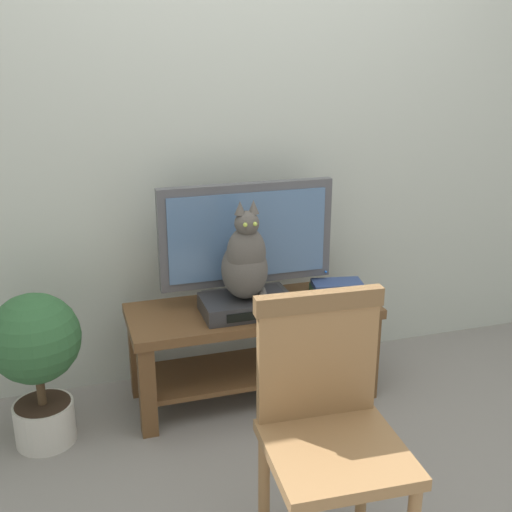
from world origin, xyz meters
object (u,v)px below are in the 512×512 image
object	(u,v)px
media_box	(245,305)
wooden_chair	(328,416)
tv_stand	(253,334)
tv	(247,241)
book_stack	(336,288)
potted_plant	(37,355)
cat	(246,262)

from	to	relation	value
media_box	wooden_chair	world-z (taller)	wooden_chair
media_box	wooden_chair	xyz separation A→B (m)	(-0.01, -0.96, 0.02)
tv_stand	tv	world-z (taller)	tv
tv_stand	media_box	xyz separation A→B (m)	(-0.05, -0.06, 0.18)
book_stack	media_box	bearing A→B (deg)	-171.20
tv_stand	wooden_chair	distance (m)	1.04
tv_stand	potted_plant	bearing A→B (deg)	-174.50
tv_stand	cat	bearing A→B (deg)	-128.50
wooden_chair	book_stack	world-z (taller)	wooden_chair
book_stack	tv	bearing A→B (deg)	170.16
wooden_chair	potted_plant	bearing A→B (deg)	134.06
tv	potted_plant	xyz separation A→B (m)	(-0.96, -0.19, -0.35)
tv_stand	book_stack	xyz separation A→B (m)	(0.43, 0.02, 0.17)
cat	wooden_chair	world-z (taller)	cat
tv	wooden_chair	distance (m)	1.14
tv_stand	media_box	bearing A→B (deg)	-134.64
media_box	wooden_chair	distance (m)	0.96
tv_stand	potted_plant	world-z (taller)	potted_plant
wooden_chair	book_stack	distance (m)	1.15
tv_stand	cat	xyz separation A→B (m)	(-0.05, -0.07, 0.39)
tv_stand	book_stack	size ratio (longest dim) A/B	4.49
wooden_chair	potted_plant	size ratio (longest dim) A/B	1.33
media_box	potted_plant	world-z (taller)	potted_plant
media_box	cat	xyz separation A→B (m)	(0.00, -0.01, 0.21)
media_box	book_stack	distance (m)	0.49
book_stack	tv_stand	bearing A→B (deg)	-177.47
tv_stand	wooden_chair	bearing A→B (deg)	-93.65
tv	potted_plant	size ratio (longest dim) A/B	1.21
potted_plant	media_box	bearing A→B (deg)	2.33
wooden_chair	cat	bearing A→B (deg)	89.33
tv_stand	potted_plant	distance (m)	0.97
potted_plant	book_stack	bearing A→B (deg)	4.59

